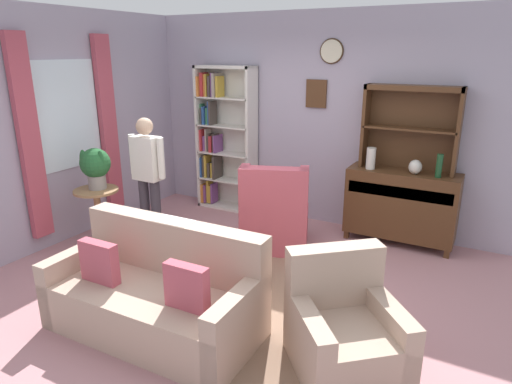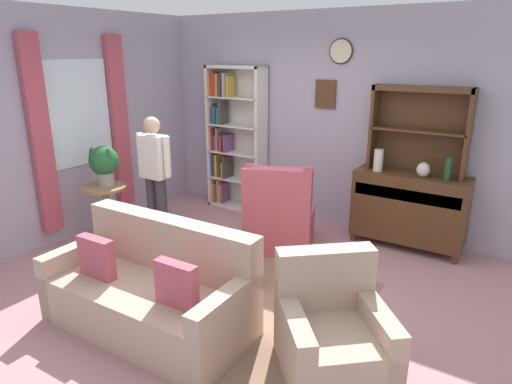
{
  "view_description": "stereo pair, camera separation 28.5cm",
  "coord_description": "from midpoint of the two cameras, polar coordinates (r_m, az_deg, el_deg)",
  "views": [
    {
      "loc": [
        2.16,
        -3.53,
        2.3
      ],
      "look_at": [
        0.1,
        0.2,
        0.95
      ],
      "focal_mm": 31.42,
      "sensor_mm": 36.0,
      "label": 1
    },
    {
      "loc": [
        2.4,
        -3.38,
        2.3
      ],
      "look_at": [
        0.1,
        0.2,
        0.95
      ],
      "focal_mm": 31.42,
      "sensor_mm": 36.0,
      "label": 2
    }
  ],
  "objects": [
    {
      "name": "armchair_floral",
      "position": [
        3.53,
        8.83,
        -17.38
      ],
      "size": [
        1.08,
        1.08,
        0.88
      ],
      "color": "tan",
      "rests_on": "ground_plane"
    },
    {
      "name": "coffee_table",
      "position": [
        4.68,
        -6.92,
        -7.14
      ],
      "size": [
        0.8,
        0.5,
        0.42
      ],
      "color": "#4C2D19",
      "rests_on": "ground_plane"
    },
    {
      "name": "potted_plant_large",
      "position": [
        5.66,
        -21.2,
        3.17
      ],
      "size": [
        0.35,
        0.35,
        0.49
      ],
      "color": "gray",
      "rests_on": "plant_stand"
    },
    {
      "name": "area_rug",
      "position": [
        4.42,
        -3.96,
        -13.73
      ],
      "size": [
        2.21,
        2.16,
        0.01
      ],
      "primitive_type": "cube",
      "color": "#846651",
      "rests_on": "ground_plane"
    },
    {
      "name": "sideboard",
      "position": [
        5.71,
        16.62,
        -1.46
      ],
      "size": [
        1.3,
        0.45,
        0.92
      ],
      "color": "#4C2D19",
      "rests_on": "ground_plane"
    },
    {
      "name": "wall_left",
      "position": [
        6.0,
        -25.09,
        7.3
      ],
      "size": [
        0.16,
        4.2,
        2.8
      ],
      "color": "#A399AD",
      "rests_on": "ground_plane"
    },
    {
      "name": "vase_round",
      "position": [
        5.49,
        18.23,
        3.04
      ],
      "size": [
        0.15,
        0.15,
        0.17
      ],
      "primitive_type": "ellipsoid",
      "color": "beige",
      "rests_on": "sideboard"
    },
    {
      "name": "book_stack",
      "position": [
        4.58,
        -7.15,
        -6.27
      ],
      "size": [
        0.16,
        0.14,
        0.08
      ],
      "color": "gray",
      "rests_on": "coffee_table"
    },
    {
      "name": "wingback_chair",
      "position": [
        5.38,
        0.9,
        -3.28
      ],
      "size": [
        1.02,
        1.03,
        1.05
      ],
      "color": "#B74C5B",
      "rests_on": "ground_plane"
    },
    {
      "name": "plant_stand",
      "position": [
        5.79,
        -20.79,
        -2.33
      ],
      "size": [
        0.52,
        0.52,
        0.72
      ],
      "color": "#997047",
      "rests_on": "ground_plane"
    },
    {
      "name": "ground_plane",
      "position": [
        4.74,
        -4.03,
        -11.62
      ],
      "size": [
        5.4,
        4.6,
        0.02
      ],
      "primitive_type": "cube",
      "color": "#B27A7F"
    },
    {
      "name": "vase_tall",
      "position": [
        5.58,
        13.01,
        4.18
      ],
      "size": [
        0.11,
        0.11,
        0.26
      ],
      "primitive_type": "cylinder",
      "color": "beige",
      "rests_on": "sideboard"
    },
    {
      "name": "person_reading",
      "position": [
        5.55,
        -15.04,
        2.43
      ],
      "size": [
        0.52,
        0.2,
        1.56
      ],
      "color": "#38333D",
      "rests_on": "ground_plane"
    },
    {
      "name": "sideboard_hutch",
      "position": [
        5.58,
        17.82,
        9.13
      ],
      "size": [
        1.1,
        0.26,
        1.0
      ],
      "color": "#4C2D19",
      "rests_on": "sideboard"
    },
    {
      "name": "bookshelf",
      "position": [
        6.67,
        -5.61,
        6.82
      ],
      "size": [
        0.9,
        0.3,
        2.1
      ],
      "color": "silver",
      "rests_on": "ground_plane"
    },
    {
      "name": "couch_floral",
      "position": [
        4.02,
        -14.52,
        -12.67
      ],
      "size": [
        1.82,
        0.89,
        0.9
      ],
      "color": "tan",
      "rests_on": "ground_plane"
    },
    {
      "name": "wall_back",
      "position": [
        6.1,
        6.71,
        9.04
      ],
      "size": [
        5.0,
        0.09,
        2.8
      ],
      "color": "#A399AD",
      "rests_on": "ground_plane"
    },
    {
      "name": "bottle_wine",
      "position": [
        5.41,
        20.92,
        3.12
      ],
      "size": [
        0.07,
        0.07,
        0.27
      ],
      "primitive_type": "cylinder",
      "color": "#194223",
      "rests_on": "sideboard"
    }
  ]
}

